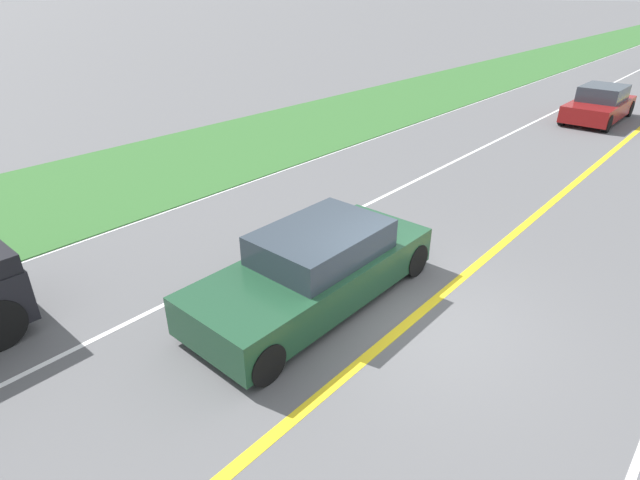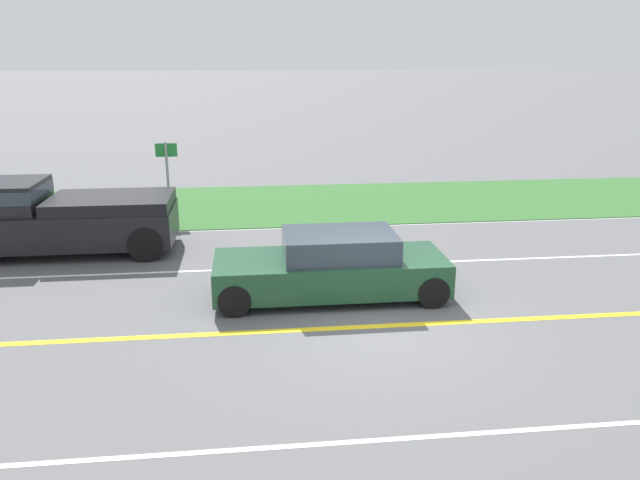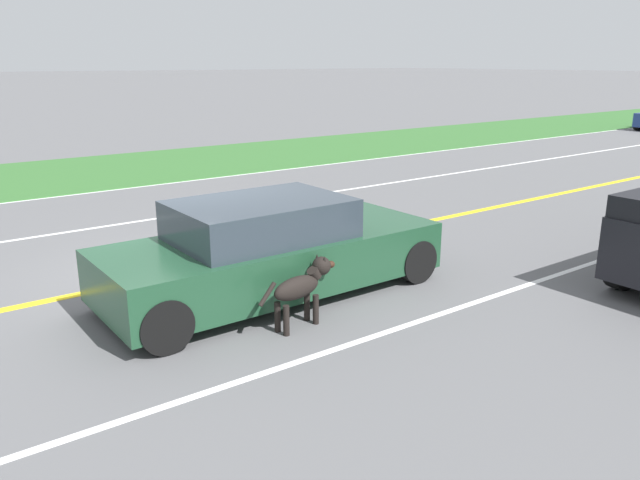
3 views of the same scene
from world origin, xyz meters
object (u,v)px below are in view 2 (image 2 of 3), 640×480
Objects in this scene: ego_car at (332,267)px; dog at (336,255)px; street_sign at (167,171)px; pickup_truck at (57,216)px.

ego_car is 1.16m from dog.
ego_car is at bearing -149.39° from street_sign.
ego_car is 0.90× the size of pickup_truck.
ego_car is 7.45m from pickup_truck.
ego_car is 8.03m from street_sign.
pickup_truck is 2.23× the size of street_sign.
ego_car is 3.85× the size of dog.
dog is 0.52× the size of street_sign.
pickup_truck reaches higher than ego_car.
pickup_truck is at bearing 142.97° from street_sign.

